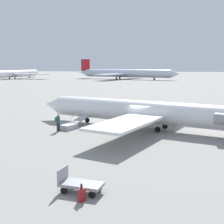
{
  "coord_description": "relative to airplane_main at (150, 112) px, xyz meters",
  "views": [
    {
      "loc": [
        -3.66,
        31.62,
        6.45
      ],
      "look_at": [
        3.25,
        -0.26,
        1.58
      ],
      "focal_mm": 50.0,
      "sensor_mm": 36.0,
      "label": 1
    }
  ],
  "objects": [
    {
      "name": "passenger",
      "position": [
        8.74,
        2.95,
        -0.78
      ],
      "size": [
        0.42,
        0.57,
        1.74
      ],
      "rotation": [
        0.0,
        0.0,
        -1.88
      ],
      "color": "#23232D",
      "rests_on": "ground"
    },
    {
      "name": "ground_plane",
      "position": [
        0.79,
        -0.25,
        -1.78
      ],
      "size": [
        600.0,
        600.0,
        0.0
      ],
      "primitive_type": "plane",
      "color": "gray"
    },
    {
      "name": "luggage_cart",
      "position": [
        2.0,
        16.83,
        -1.32
      ],
      "size": [
        2.31,
        1.35,
        1.22
      ],
      "rotation": [
        0.0,
        0.0,
        -0.12
      ],
      "color": "gray",
      "rests_on": "ground"
    },
    {
      "name": "airplane_taxiing_distant",
      "position": [
        76.09,
        -109.1,
        0.8
      ],
      "size": [
        35.54,
        46.18,
        8.68
      ],
      "rotation": [
        0.0,
        0.0,
        4.67
      ],
      "color": "silver",
      "rests_on": "ground"
    },
    {
      "name": "airplane_far_center",
      "position": [
        22.74,
        -114.82,
        1.08
      ],
      "size": [
        51.11,
        40.24,
        9.63
      ],
      "rotation": [
        0.0,
        0.0,
        2.83
      ],
      "color": "silver",
      "rests_on": "ground"
    },
    {
      "name": "suitcase",
      "position": [
        1.55,
        17.85,
        -1.45
      ],
      "size": [
        0.38,
        0.42,
        0.88
      ],
      "rotation": [
        0.0,
        0.0,
        4.16
      ],
      "color": "maroon",
      "rests_on": "ground"
    },
    {
      "name": "boarding_stairs",
      "position": [
        7.96,
        1.32,
        -1.42
      ],
      "size": [
        2.18,
        4.13,
        1.55
      ],
      "rotation": [
        0.0,
        0.0,
        -1.88
      ],
      "color": "#B2B2B7",
      "rests_on": "ground"
    },
    {
      "name": "airplane_main",
      "position": [
        0.0,
        0.0,
        0.0
      ],
      "size": [
        26.02,
        20.2,
        5.96
      ],
      "rotation": [
        0.0,
        0.0,
        -0.31
      ],
      "color": "white",
      "rests_on": "ground"
    }
  ]
}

